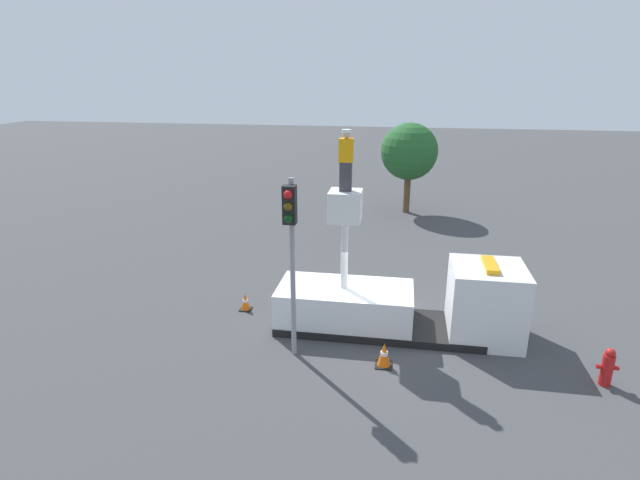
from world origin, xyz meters
The scene contains 8 objects.
ground_plane centered at (0.00, 0.00, 0.00)m, with size 120.00×120.00×0.00m, color #424244.
bucket_truck centered at (0.73, 0.00, 0.89)m, with size 7.35×2.13×4.35m.
worker centered at (-1.10, 0.00, 5.23)m, with size 0.40×0.26×1.75m.
traffic_light_pole centered at (-2.28, -1.99, 3.59)m, with size 0.34×0.57×5.07m.
fire_hydrant centered at (5.89, -2.03, 0.51)m, with size 0.53×0.29×1.05m.
traffic_cone_rear centered at (-4.48, 0.56, 0.28)m, with size 0.39×0.39×0.60m.
traffic_cone_curbside centered at (0.26, -2.07, 0.33)m, with size 0.46×0.46×0.69m.
tree_left_bg centered at (0.83, 13.93, 3.43)m, with size 3.13×3.13×5.01m.
Camera 1 is at (0.47, -14.00, 7.63)m, focal length 28.00 mm.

